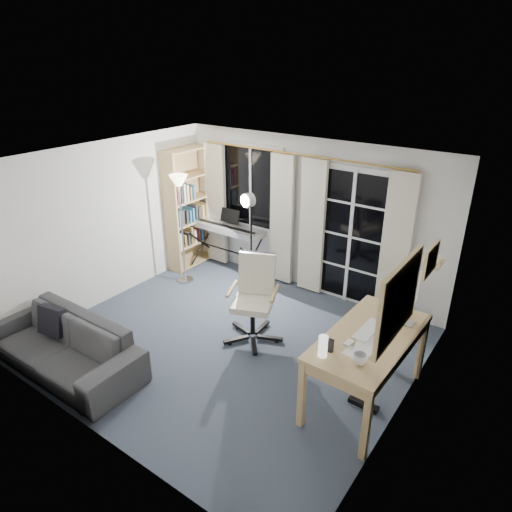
{
  "coord_description": "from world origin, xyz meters",
  "views": [
    {
      "loc": [
        3.22,
        -3.88,
        3.53
      ],
      "look_at": [
        0.2,
        0.35,
        1.18
      ],
      "focal_mm": 32.0,
      "sensor_mm": 36.0,
      "label": 1
    }
  ],
  "objects_px": {
    "bookshelf": "(188,211)",
    "keyboard_piano": "(226,229)",
    "mug": "(360,358)",
    "studio_light": "(249,212)",
    "sofa": "(60,338)",
    "torchiere_lamp": "(180,197)",
    "desk": "(369,344)",
    "monitor": "(408,297)",
    "office_chair": "(255,290)"
  },
  "relations": [
    {
      "from": "office_chair",
      "to": "keyboard_piano",
      "type": "bearing_deg",
      "value": 117.2
    },
    {
      "from": "keyboard_piano",
      "to": "office_chair",
      "type": "relative_size",
      "value": 1.22
    },
    {
      "from": "monitor",
      "to": "desk",
      "type": "bearing_deg",
      "value": -111.79
    },
    {
      "from": "office_chair",
      "to": "mug",
      "type": "height_order",
      "value": "office_chair"
    },
    {
      "from": "mug",
      "to": "monitor",
      "type": "bearing_deg",
      "value": 84.23
    },
    {
      "from": "monitor",
      "to": "mug",
      "type": "height_order",
      "value": "monitor"
    },
    {
      "from": "keyboard_piano",
      "to": "studio_light",
      "type": "relative_size",
      "value": 0.87
    },
    {
      "from": "sofa",
      "to": "office_chair",
      "type": "bearing_deg",
      "value": 52.12
    },
    {
      "from": "bookshelf",
      "to": "office_chair",
      "type": "xyz_separation_m",
      "value": [
        2.29,
        -1.19,
        -0.31
      ]
    },
    {
      "from": "desk",
      "to": "sofa",
      "type": "height_order",
      "value": "desk"
    },
    {
      "from": "bookshelf",
      "to": "torchiere_lamp",
      "type": "distance_m",
      "value": 0.86
    },
    {
      "from": "bookshelf",
      "to": "monitor",
      "type": "distance_m",
      "value": 4.34
    },
    {
      "from": "mug",
      "to": "keyboard_piano",
      "type": "bearing_deg",
      "value": 147.2
    },
    {
      "from": "studio_light",
      "to": "office_chair",
      "type": "height_order",
      "value": "studio_light"
    },
    {
      "from": "desk",
      "to": "sofa",
      "type": "distance_m",
      "value": 3.57
    },
    {
      "from": "keyboard_piano",
      "to": "mug",
      "type": "xyz_separation_m",
      "value": [
        3.37,
        -2.17,
        0.14
      ]
    },
    {
      "from": "torchiere_lamp",
      "to": "monitor",
      "type": "height_order",
      "value": "torchiere_lamp"
    },
    {
      "from": "bookshelf",
      "to": "mug",
      "type": "relative_size",
      "value": 15.15
    },
    {
      "from": "studio_light",
      "to": "office_chair",
      "type": "relative_size",
      "value": 1.41
    },
    {
      "from": "bookshelf",
      "to": "studio_light",
      "type": "relative_size",
      "value": 1.28
    },
    {
      "from": "torchiere_lamp",
      "to": "keyboard_piano",
      "type": "relative_size",
      "value": 1.28
    },
    {
      "from": "studio_light",
      "to": "desk",
      "type": "bearing_deg",
      "value": -11.17
    },
    {
      "from": "torchiere_lamp",
      "to": "office_chair",
      "type": "xyz_separation_m",
      "value": [
        1.86,
        -0.59,
        -0.78
      ]
    },
    {
      "from": "keyboard_piano",
      "to": "studio_light",
      "type": "bearing_deg",
      "value": -23.63
    },
    {
      "from": "bookshelf",
      "to": "office_chair",
      "type": "bearing_deg",
      "value": -27.03
    },
    {
      "from": "studio_light",
      "to": "monitor",
      "type": "xyz_separation_m",
      "value": [
        2.76,
        -0.92,
        -0.15
      ]
    },
    {
      "from": "office_chair",
      "to": "sofa",
      "type": "relative_size",
      "value": 0.54
    },
    {
      "from": "desk",
      "to": "sofa",
      "type": "relative_size",
      "value": 0.74
    },
    {
      "from": "mug",
      "to": "torchiere_lamp",
      "type": "bearing_deg",
      "value": 158.59
    },
    {
      "from": "bookshelf",
      "to": "torchiere_lamp",
      "type": "xyz_separation_m",
      "value": [
        0.42,
        -0.59,
        0.46
      ]
    },
    {
      "from": "desk",
      "to": "monitor",
      "type": "xyz_separation_m",
      "value": [
        0.2,
        0.45,
        0.42
      ]
    },
    {
      "from": "sofa",
      "to": "studio_light",
      "type": "bearing_deg",
      "value": 77.47
    },
    {
      "from": "studio_light",
      "to": "sofa",
      "type": "height_order",
      "value": "studio_light"
    },
    {
      "from": "desk",
      "to": "studio_light",
      "type": "bearing_deg",
      "value": 153.7
    },
    {
      "from": "sofa",
      "to": "monitor",
      "type": "bearing_deg",
      "value": 30.27
    },
    {
      "from": "mug",
      "to": "sofa",
      "type": "relative_size",
      "value": 0.06
    },
    {
      "from": "torchiere_lamp",
      "to": "monitor",
      "type": "xyz_separation_m",
      "value": [
        3.78,
        -0.49,
        -0.29
      ]
    },
    {
      "from": "monitor",
      "to": "office_chair",
      "type": "bearing_deg",
      "value": -175.31
    },
    {
      "from": "keyboard_piano",
      "to": "sofa",
      "type": "height_order",
      "value": "keyboard_piano"
    },
    {
      "from": "monitor",
      "to": "mug",
      "type": "distance_m",
      "value": 0.99
    },
    {
      "from": "bookshelf",
      "to": "keyboard_piano",
      "type": "distance_m",
      "value": 0.78
    },
    {
      "from": "torchiere_lamp",
      "to": "studio_light",
      "type": "bearing_deg",
      "value": 22.56
    },
    {
      "from": "bookshelf",
      "to": "keyboard_piano",
      "type": "xyz_separation_m",
      "value": [
        0.74,
        0.13,
        -0.22
      ]
    },
    {
      "from": "torchiere_lamp",
      "to": "desk",
      "type": "distance_m",
      "value": 3.77
    },
    {
      "from": "studio_light",
      "to": "mug",
      "type": "bearing_deg",
      "value": -18.13
    },
    {
      "from": "torchiere_lamp",
      "to": "monitor",
      "type": "relative_size",
      "value": 2.98
    },
    {
      "from": "torchiere_lamp",
      "to": "mug",
      "type": "height_order",
      "value": "torchiere_lamp"
    },
    {
      "from": "torchiere_lamp",
      "to": "desk",
      "type": "height_order",
      "value": "torchiere_lamp"
    },
    {
      "from": "monitor",
      "to": "mug",
      "type": "relative_size",
      "value": 4.4
    },
    {
      "from": "bookshelf",
      "to": "desk",
      "type": "xyz_separation_m",
      "value": [
        4.01,
        -1.54,
        -0.25
      ]
    }
  ]
}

